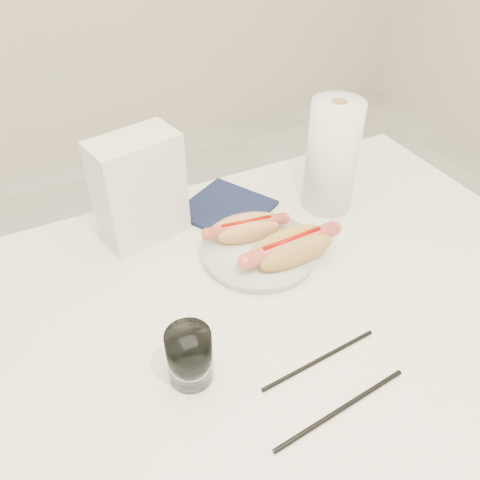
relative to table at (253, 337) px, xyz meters
name	(u,v)px	position (x,y,z in m)	size (l,w,h in m)	color
table	(253,337)	(0.00, 0.00, 0.00)	(1.20, 0.80, 0.75)	white
plate	(259,251)	(0.08, 0.12, 0.07)	(0.21, 0.21, 0.02)	silver
hotdog_left	(246,229)	(0.07, 0.16, 0.10)	(0.15, 0.08, 0.04)	#ED9F5F
hotdog_right	(291,248)	(0.12, 0.07, 0.10)	(0.19, 0.08, 0.05)	tan
water_glass	(190,356)	(-0.14, -0.07, 0.10)	(0.07, 0.07, 0.09)	silver
chopstick_near	(319,360)	(0.04, -0.13, 0.06)	(0.01, 0.01, 0.21)	black
chopstick_far	(341,409)	(0.02, -0.21, 0.06)	(0.01, 0.01, 0.23)	black
napkin_box	(139,189)	(-0.09, 0.28, 0.16)	(0.16, 0.09, 0.21)	silver
navy_napkin	(226,209)	(0.08, 0.28, 0.06)	(0.16, 0.16, 0.01)	#131A3B
paper_towel_roll	(332,157)	(0.28, 0.20, 0.18)	(0.10, 0.10, 0.23)	white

